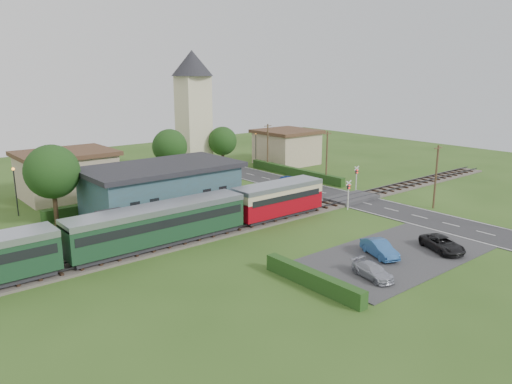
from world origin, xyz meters
TOP-DOWN VIEW (x-y plane):
  - ground at (0.00, 0.00)m, footprint 120.00×120.00m
  - railway_track at (0.00, 2.00)m, footprint 76.00×3.20m
  - road at (10.00, 0.00)m, footprint 6.00×70.00m
  - car_park at (-1.50, -12.00)m, footprint 17.00×9.00m
  - crossing_deck at (10.00, 2.00)m, footprint 6.20×3.40m
  - platform at (-10.00, 5.20)m, footprint 30.00×3.00m
  - equipment_hut at (-18.00, 5.20)m, footprint 2.30×2.30m
  - station_building at (-10.00, 10.99)m, footprint 16.00×9.00m
  - train at (-18.48, 2.00)m, footprint 43.20×2.90m
  - church_tower at (5.00, 28.00)m, footprint 6.00×6.00m
  - house_west at (-15.00, 25.00)m, footprint 10.80×8.80m
  - house_east at (20.00, 24.00)m, footprint 8.80×8.80m
  - hedge_carpark at (-11.00, -12.00)m, footprint 0.80×9.00m
  - hedge_roadside at (14.20, 16.00)m, footprint 0.80×18.00m
  - hedge_station at (-10.00, 15.50)m, footprint 22.00×0.80m
  - tree_a at (-20.00, 14.00)m, footprint 5.20×5.20m
  - tree_b at (-2.00, 23.00)m, footprint 4.60×4.60m
  - tree_c at (8.00, 25.00)m, footprint 4.20×4.20m
  - utility_pole_b at (14.20, -6.00)m, footprint 1.40×0.22m
  - utility_pole_c at (14.20, 10.00)m, footprint 1.40×0.22m
  - utility_pole_d at (14.20, 22.00)m, footprint 1.40×0.22m
  - crossing_signal_near at (6.40, -0.41)m, footprint 0.84×0.28m
  - crossing_signal_far at (13.60, 4.39)m, footprint 0.84×0.28m
  - streetlamp_west at (-22.00, 20.00)m, footprint 0.30×0.30m
  - streetlamp_east at (16.00, 27.00)m, footprint 0.30×0.30m
  - car_on_road at (9.59, 12.41)m, footprint 3.95×1.75m
  - car_park_blue at (-2.59, -11.34)m, footprint 2.73×4.24m
  - car_park_silver at (-6.56, -13.71)m, footprint 2.19×3.88m
  - car_park_dark at (2.51, -13.93)m, footprint 3.56×4.80m
  - pedestrian_near at (-4.95, 4.98)m, footprint 0.60×0.41m
  - pedestrian_far at (-17.65, 5.41)m, footprint 0.77×0.93m

SIDE VIEW (x-z plane):
  - ground at x=0.00m, z-range 0.00..0.00m
  - road at x=10.00m, z-range 0.00..0.05m
  - car_park at x=-1.50m, z-range 0.00..0.08m
  - railway_track at x=0.00m, z-range -0.13..0.36m
  - crossing_deck at x=10.00m, z-range 0.00..0.45m
  - platform at x=-10.00m, z-range 0.00..0.45m
  - hedge_carpark at x=-11.00m, z-range 0.00..1.20m
  - hedge_roadside at x=14.20m, z-range 0.00..1.20m
  - car_park_silver at x=-6.56m, z-range 0.08..1.14m
  - hedge_station at x=-10.00m, z-range 0.00..1.30m
  - car_park_dark at x=2.51m, z-range 0.08..1.29m
  - car_on_road at x=9.59m, z-range 0.05..1.37m
  - car_park_blue at x=-2.59m, z-range 0.08..1.40m
  - pedestrian_near at x=-4.95m, z-range 0.45..2.05m
  - pedestrian_far at x=-17.65m, z-range 0.45..2.23m
  - equipment_hut at x=-18.00m, z-range 0.47..3.02m
  - crossing_signal_near at x=6.40m, z-range 0.50..3.78m
  - crossing_signal_far at x=13.60m, z-range 0.50..3.78m
  - train at x=-18.48m, z-range 0.48..3.88m
  - station_building at x=-10.00m, z-range 0.04..5.34m
  - house_west at x=-15.00m, z-range 0.04..5.54m
  - house_east at x=20.00m, z-range 0.05..5.55m
  - streetlamp_west at x=-22.00m, z-range 0.46..5.62m
  - streetlamp_east at x=16.00m, z-range 0.46..5.62m
  - utility_pole_b at x=14.20m, z-range 0.13..7.13m
  - utility_pole_c at x=14.20m, z-range 0.13..7.13m
  - utility_pole_d at x=14.20m, z-range 0.13..7.13m
  - tree_c at x=8.00m, z-range 1.26..8.04m
  - tree_b at x=-2.00m, z-range 1.35..8.69m
  - tree_a at x=-20.00m, z-range 1.38..9.38m
  - church_tower at x=5.00m, z-range 1.43..19.03m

